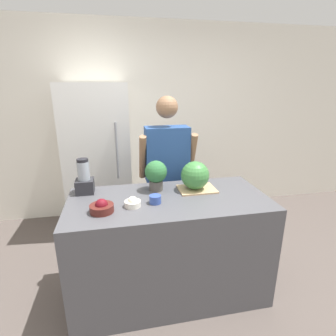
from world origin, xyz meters
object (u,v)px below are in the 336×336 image
at_px(refrigerator, 99,159).
at_px(person, 167,175).
at_px(bowl_cherries, 102,207).
at_px(blender, 84,180).
at_px(watermelon, 195,175).
at_px(bowl_small_blue, 155,199).
at_px(bowl_cream, 133,203).
at_px(potted_plant, 156,174).

distance_m(refrigerator, person, 0.99).
distance_m(bowl_cherries, blender, 0.44).
xyz_separation_m(watermelon, bowl_small_blue, (-0.38, -0.20, -0.10)).
distance_m(bowl_cherries, bowl_small_blue, 0.41).
height_order(watermelon, bowl_small_blue, watermelon).
xyz_separation_m(watermelon, blender, (-0.95, 0.13, -0.02)).
bearing_deg(watermelon, refrigerator, 126.78).
height_order(person, bowl_cream, person).
bearing_deg(bowl_small_blue, bowl_cream, -172.10).
bearing_deg(blender, bowl_small_blue, -30.25).
bearing_deg(bowl_small_blue, bowl_cherries, -170.08).
distance_m(refrigerator, bowl_cherries, 1.46).
xyz_separation_m(bowl_cherries, bowl_small_blue, (0.41, 0.07, -0.00)).
relative_size(watermelon, bowl_cream, 1.99).
bearing_deg(bowl_small_blue, potted_plant, 79.71).
relative_size(bowl_cream, bowl_small_blue, 1.34).
height_order(blender, potted_plant, blender).
bearing_deg(potted_plant, watermelon, -10.91).
bearing_deg(refrigerator, bowl_cream, -77.00).
distance_m(bowl_cherries, potted_plant, 0.58).
relative_size(bowl_small_blue, blender, 0.31).
bearing_deg(potted_plant, bowl_cherries, -143.59).
xyz_separation_m(person, bowl_cherries, (-0.65, -0.82, 0.08)).
xyz_separation_m(bowl_cream, bowl_small_blue, (0.18, 0.02, 0.00)).
distance_m(person, watermelon, 0.59).
relative_size(refrigerator, potted_plant, 6.79).
bearing_deg(potted_plant, blender, 174.15).
bearing_deg(blender, person, 27.50).
xyz_separation_m(watermelon, bowl_cherries, (-0.79, -0.27, -0.10)).
relative_size(bowl_cherries, potted_plant, 0.65).
distance_m(person, bowl_cream, 0.88).
relative_size(refrigerator, watermelon, 7.39).
height_order(bowl_cherries, blender, blender).
xyz_separation_m(person, blender, (-0.80, -0.42, 0.16)).
bearing_deg(person, potted_plant, -111.91).
bearing_deg(person, bowl_cream, -118.61).
xyz_separation_m(refrigerator, watermelon, (0.89, -1.19, 0.14)).
bearing_deg(blender, watermelon, -7.66).
distance_m(blender, potted_plant, 0.61).
relative_size(person, blender, 5.60).
height_order(watermelon, bowl_cherries, watermelon).
distance_m(watermelon, blender, 0.95).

